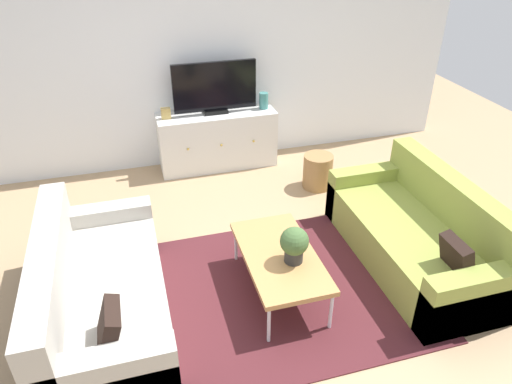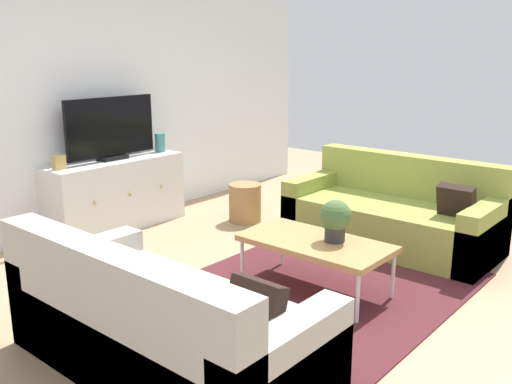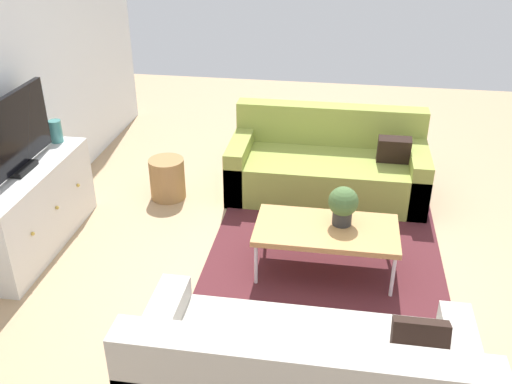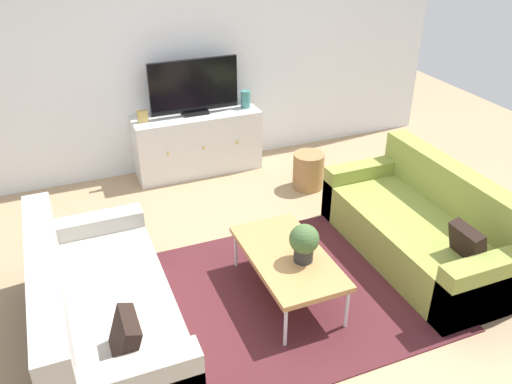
# 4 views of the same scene
# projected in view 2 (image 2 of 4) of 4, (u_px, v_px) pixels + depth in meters

# --- Properties ---
(ground_plane) EXTENTS (10.00, 10.00, 0.00)m
(ground_plane) POSITION_uv_depth(u_px,v_px,m) (294.00, 288.00, 4.30)
(ground_plane) COLOR tan
(wall_back) EXTENTS (6.40, 0.12, 2.70)m
(wall_back) POSITION_uv_depth(u_px,v_px,m) (89.00, 93.00, 5.56)
(wall_back) COLOR white
(wall_back) RESTS_ON ground_plane
(area_rug) EXTENTS (2.50, 1.90, 0.01)m
(area_rug) POSITION_uv_depth(u_px,v_px,m) (310.00, 292.00, 4.20)
(area_rug) COLOR #4C1E23
(area_rug) RESTS_ON ground_plane
(couch_left_side) EXTENTS (0.90, 1.87, 0.80)m
(couch_left_side) POSITION_uv_depth(u_px,v_px,m) (155.00, 330.00, 3.10)
(couch_left_side) COLOR #B2ADA3
(couch_left_side) RESTS_ON ground_plane
(couch_right_side) EXTENTS (0.90, 1.87, 0.80)m
(couch_right_side) POSITION_uv_depth(u_px,v_px,m) (396.00, 215.00, 5.23)
(couch_right_side) COLOR olive
(couch_right_side) RESTS_ON ground_plane
(coffee_table) EXTENTS (0.58, 1.10, 0.40)m
(coffee_table) POSITION_uv_depth(u_px,v_px,m) (316.00, 244.00, 4.15)
(coffee_table) COLOR #B7844C
(coffee_table) RESTS_ON ground_plane
(potted_plant) EXTENTS (0.23, 0.23, 0.31)m
(potted_plant) POSITION_uv_depth(u_px,v_px,m) (335.00, 219.00, 4.08)
(potted_plant) COLOR #2D2D2D
(potted_plant) RESTS_ON coffee_table
(tv_console) EXTENTS (1.44, 0.47, 0.70)m
(tv_console) POSITION_uv_depth(u_px,v_px,m) (116.00, 194.00, 5.66)
(tv_console) COLOR silver
(tv_console) RESTS_ON ground_plane
(flat_screen_tv) EXTENTS (1.00, 0.16, 0.62)m
(flat_screen_tv) POSITION_uv_depth(u_px,v_px,m) (111.00, 129.00, 5.51)
(flat_screen_tv) COLOR black
(flat_screen_tv) RESTS_ON tv_console
(glass_vase) EXTENTS (0.11, 0.11, 0.20)m
(glass_vase) POSITION_uv_depth(u_px,v_px,m) (160.00, 142.00, 5.99)
(glass_vase) COLOR teal
(glass_vase) RESTS_ON tv_console
(mantel_clock) EXTENTS (0.11, 0.07, 0.13)m
(mantel_clock) POSITION_uv_depth(u_px,v_px,m) (59.00, 162.00, 5.12)
(mantel_clock) COLOR tan
(mantel_clock) RESTS_ON tv_console
(wicker_basket) EXTENTS (0.34, 0.34, 0.40)m
(wicker_basket) POSITION_uv_depth(u_px,v_px,m) (245.00, 203.00, 5.91)
(wicker_basket) COLOR #9E7547
(wicker_basket) RESTS_ON ground_plane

